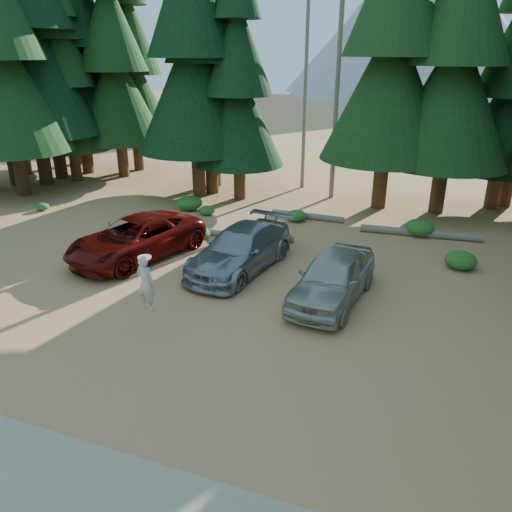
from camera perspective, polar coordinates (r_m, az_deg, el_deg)
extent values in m
plane|color=tan|center=(14.22, -7.63, -7.81)|extent=(160.00, 160.00, 0.00)
cube|color=tan|center=(10.22, -26.45, -24.47)|extent=(26.00, 3.50, 0.01)
cylinder|color=#71675A|center=(25.82, 9.35, 19.59)|extent=(0.24, 0.24, 12.00)
cylinder|color=#71675A|center=(27.80, 5.65, 17.87)|extent=(0.20, 0.20, 10.00)
cone|color=gray|center=(96.21, 18.70, 25.34)|extent=(44.00, 44.00, 28.00)
cone|color=gray|center=(106.73, 14.09, 23.22)|extent=(36.00, 36.00, 20.00)
imported|color=#5C0C07|center=(18.85, -13.51, 2.00)|extent=(3.93, 5.88, 1.50)
imported|color=#93969A|center=(17.34, -1.80, 0.78)|extent=(2.79, 5.32, 1.47)
imported|color=#B5B2A1|center=(15.31, 8.78, -2.40)|extent=(2.24, 4.62, 1.52)
imported|color=beige|center=(13.75, -12.47, -3.08)|extent=(0.63, 0.45, 1.60)
cylinder|color=white|center=(13.49, -12.62, -0.15)|extent=(0.36, 0.36, 0.04)
cylinder|color=#71675A|center=(20.41, -0.77, 2.35)|extent=(3.68, 0.66, 0.26)
cylinder|color=#71675A|center=(23.02, 5.90, 4.59)|extent=(3.39, 0.39, 0.28)
cylinder|color=#71675A|center=(21.72, 18.28, 2.51)|extent=(4.89, 0.66, 0.31)
ellipsoid|color=#29671F|center=(24.41, -7.59, 6.03)|extent=(1.23, 1.23, 0.68)
ellipsoid|color=#29671F|center=(23.59, -5.65, 5.21)|extent=(0.76, 0.76, 0.42)
ellipsoid|color=#29671F|center=(20.37, -6.66, 2.58)|extent=(1.00, 1.00, 0.55)
ellipsoid|color=#29671F|center=(22.62, 4.64, 4.61)|extent=(0.91, 0.91, 0.50)
ellipsoid|color=#29671F|center=(21.84, 18.19, 3.12)|extent=(1.21, 1.21, 0.67)
ellipsoid|color=#29671F|center=(18.97, 22.37, -0.45)|extent=(1.09, 1.09, 0.60)
ellipsoid|color=#29671F|center=(26.29, -23.23, 5.20)|extent=(0.63, 0.63, 0.35)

